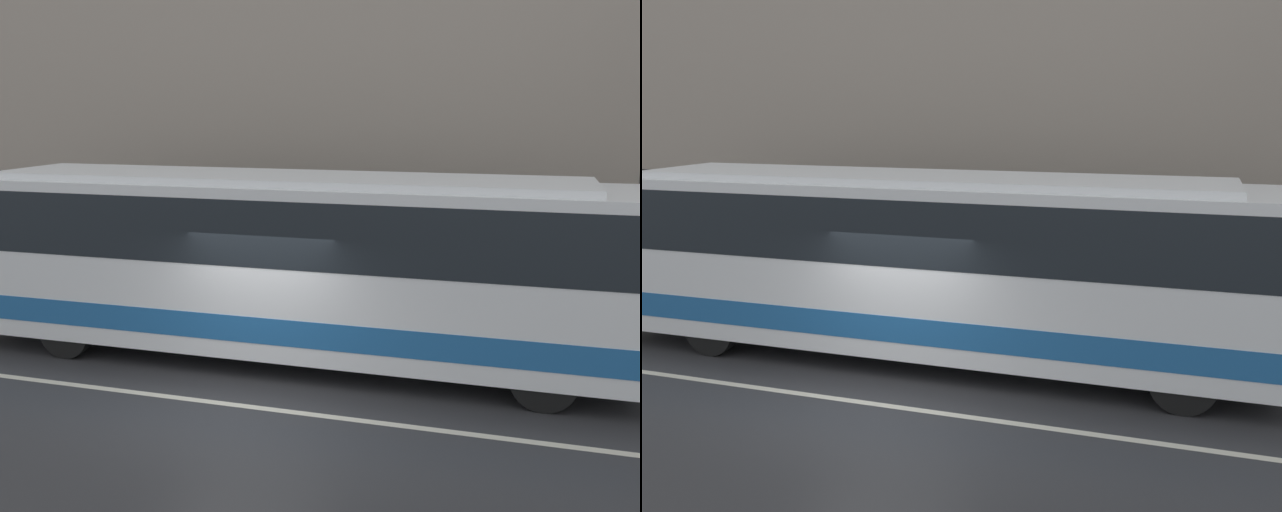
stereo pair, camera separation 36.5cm
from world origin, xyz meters
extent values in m
plane|color=#2D2D30|center=(0.00, 0.00, 0.00)|extent=(60.00, 60.00, 0.00)
cube|color=gray|center=(0.00, 5.48, 0.08)|extent=(60.00, 2.96, 0.16)
cube|color=gray|center=(0.00, 7.11, 6.47)|extent=(60.00, 0.30, 12.94)
cube|color=#2D2B28|center=(0.00, 6.94, 1.40)|extent=(60.00, 0.06, 2.80)
cube|color=beige|center=(0.00, 0.00, 0.00)|extent=(54.00, 0.14, 0.01)
cube|color=white|center=(-0.10, 2.29, 1.80)|extent=(12.38, 2.60, 2.89)
cube|color=#1E5999|center=(-0.10, 2.29, 0.90)|extent=(12.32, 2.62, 0.45)
cube|color=black|center=(-0.10, 2.29, 2.51)|extent=(12.01, 2.62, 1.10)
cube|color=white|center=(-0.10, 2.29, 3.30)|extent=(10.53, 2.21, 0.12)
cylinder|color=black|center=(4.50, 1.15, 0.51)|extent=(1.01, 0.28, 1.01)
cylinder|color=black|center=(4.50, 3.43, 0.51)|extent=(1.01, 0.28, 1.01)
cylinder|color=black|center=(-3.89, 1.15, 0.51)|extent=(1.01, 0.28, 1.01)
cylinder|color=black|center=(-3.89, 3.43, 0.51)|extent=(1.01, 0.28, 1.01)
cylinder|color=#1E5933|center=(2.21, 5.82, 0.85)|extent=(0.36, 0.36, 1.36)
sphere|color=tan|center=(2.21, 5.82, 1.65)|extent=(0.25, 0.25, 0.25)
camera|label=1|loc=(4.10, -9.53, 4.54)|focal=40.00mm
camera|label=2|loc=(4.45, -9.42, 4.54)|focal=40.00mm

